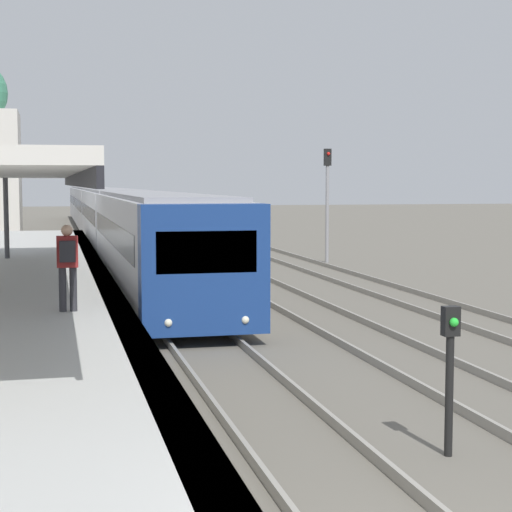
% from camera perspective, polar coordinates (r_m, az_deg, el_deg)
% --- Properties ---
extents(person_on_platform, '(0.40, 0.40, 1.66)m').
position_cam_1_polar(person_on_platform, '(16.67, -12.46, -0.29)').
color(person_on_platform, '#2D2D33').
rests_on(person_on_platform, station_platform).
extents(train_near, '(2.62, 69.32, 3.02)m').
position_cam_1_polar(train_near, '(51.43, -10.08, 2.98)').
color(train_near, navy).
rests_on(train_near, ground_plane).
extents(signal_post_near, '(0.20, 0.21, 1.84)m').
position_cam_1_polar(signal_post_near, '(10.67, 12.81, -7.02)').
color(signal_post_near, black).
rests_on(signal_post_near, ground_plane).
extents(signal_mast_far, '(0.28, 0.29, 4.74)m').
position_cam_1_polar(signal_mast_far, '(35.80, 4.78, 4.36)').
color(signal_mast_far, gray).
rests_on(signal_mast_far, ground_plane).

